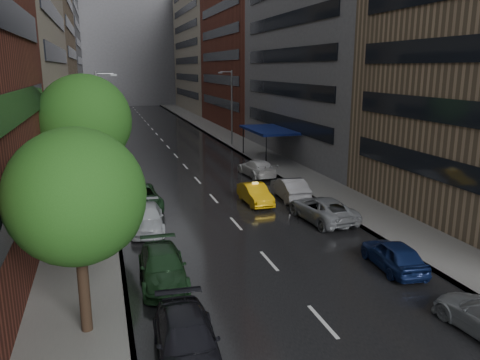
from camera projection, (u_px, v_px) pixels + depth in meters
The scene contains 15 objects.
road at pixel (164, 142), 60.73m from camera, with size 14.00×140.00×0.01m, color black.
sidewalk_left at pixel (91, 145), 58.23m from camera, with size 4.00×140.00×0.15m, color gray.
sidewalk_right at pixel (231, 139), 63.20m from camera, with size 4.00×140.00×0.15m, color gray.
buildings_left at pixel (35, 16), 61.03m from camera, with size 8.00×108.00×38.00m.
buildings_right at pixel (258, 28), 67.60m from camera, with size 8.05×109.10×36.00m.
building_far at pixel (127, 41), 120.36m from camera, with size 40.00×14.00×32.00m, color slate.
tree_near at pixel (76, 197), 15.86m from camera, with size 4.74×4.74×7.56m.
tree_mid at pixel (85, 121), 28.69m from camera, with size 5.72×5.72×9.11m.
tree_far at pixel (90, 114), 42.40m from camera, with size 4.89×4.89×7.79m.
taxi at pixel (255, 194), 33.24m from camera, with size 1.49×4.28×1.41m, color #F5B20C.
parked_cars_left at pixel (153, 236), 24.85m from camera, with size 2.95×23.48×1.54m.
parked_cars_right at pixel (320, 208), 29.82m from camera, with size 2.96×31.83×1.59m.
street_lamp_left at pixel (100, 124), 38.81m from camera, with size 1.74×0.22×9.00m.
street_lamp_right at pixel (231, 106), 57.06m from camera, with size 1.74×0.22×9.00m.
awning at pixel (269, 130), 48.50m from camera, with size 4.00×8.00×3.12m.
Camera 1 is at (-7.60, -10.53, 9.45)m, focal length 35.00 mm.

